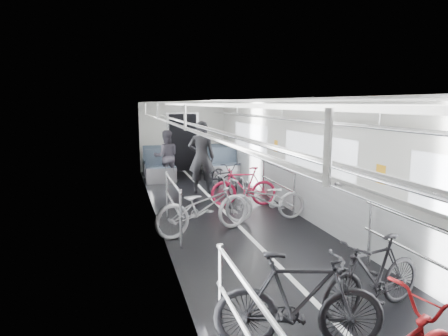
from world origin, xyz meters
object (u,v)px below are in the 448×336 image
object	(u,v)px
person_standing	(201,157)
bike_left_far	(204,207)
bike_right_mid	(266,199)
bike_left_mid	(299,301)
bike_aisle	(224,177)
bike_right_far	(244,187)
person_seated	(166,156)
bike_right_near	(373,275)

from	to	relation	value
person_standing	bike_left_far	bearing A→B (deg)	94.62
bike_right_mid	bike_left_mid	bearing A→B (deg)	-14.10
bike_aisle	person_standing	world-z (taller)	person_standing
bike_right_mid	bike_right_far	distance (m)	1.24
bike_right_mid	bike_aisle	world-z (taller)	bike_right_mid
bike_aisle	person_seated	xyz separation A→B (m)	(-1.31, 1.80, 0.36)
bike_left_mid	bike_left_far	size ratio (longest dim) A/B	0.86
bike_aisle	person_standing	xyz separation A→B (m)	(-0.58, 0.10, 0.54)
bike_right_far	bike_aisle	world-z (taller)	bike_right_far
bike_right_near	bike_aisle	distance (m)	6.44
bike_left_far	bike_right_far	distance (m)	2.15
bike_left_far	bike_right_mid	bearing A→B (deg)	-88.50
bike_aisle	bike_right_mid	bearing A→B (deg)	-95.92
bike_right_mid	bike_right_far	bearing A→B (deg)	-174.18
bike_right_mid	bike_left_far	bearing A→B (deg)	-69.16
bike_left_far	person_standing	size ratio (longest dim) A/B	1.00
bike_left_mid	person_seated	distance (m)	8.67
bike_right_near	bike_right_mid	world-z (taller)	bike_right_near
bike_right_far	bike_left_mid	bearing A→B (deg)	-2.01
bike_left_mid	bike_right_near	size ratio (longest dim) A/B	1.11
bike_right_far	bike_aisle	size ratio (longest dim) A/B	0.95
bike_left_mid	person_seated	xyz separation A→B (m)	(-0.23, 8.66, 0.29)
bike_right_mid	person_seated	size ratio (longest dim) A/B	1.07
bike_aisle	bike_right_near	bearing A→B (deg)	-98.84
bike_right_far	person_standing	bearing A→B (deg)	-146.81
bike_right_far	person_seated	distance (m)	3.58
bike_left_far	bike_right_near	size ratio (longest dim) A/B	1.28
bike_right_mid	person_seated	xyz separation A→B (m)	(-1.47, 4.52, 0.35)
bike_right_near	bike_right_mid	distance (m)	3.72
bike_left_far	bike_aisle	distance (m)	3.41
bike_left_far	person_seated	bearing A→B (deg)	-15.90
bike_right_mid	bike_right_far	world-z (taller)	bike_right_far
bike_right_near	person_standing	distance (m)	6.59
bike_left_mid	person_standing	distance (m)	6.99
bike_left_mid	person_seated	world-z (taller)	person_seated
bike_right_mid	bike_aisle	size ratio (longest dim) A/B	1.04
bike_left_mid	bike_right_mid	distance (m)	4.32
bike_right_near	bike_left_far	bearing A→B (deg)	-171.41
person_standing	bike_aisle	bearing A→B (deg)	-173.86
bike_left_far	person_seated	xyz separation A→B (m)	(-0.08, 4.98, 0.29)
bike_left_mid	bike_left_far	bearing A→B (deg)	18.15
person_standing	person_seated	distance (m)	1.86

